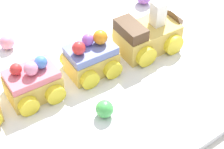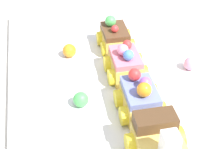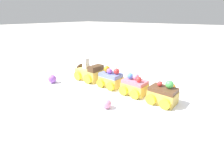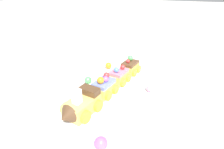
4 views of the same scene
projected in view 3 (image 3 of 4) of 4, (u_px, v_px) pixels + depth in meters
The scene contains 10 objects.
ground_plane at pixel (119, 89), 0.60m from camera, with size 10.00×10.00×0.00m, color beige.
display_board at pixel (119, 88), 0.60m from camera, with size 0.73×0.37×0.01m, color white.
cake_train_locomotive at pixel (88, 72), 0.66m from camera, with size 0.13×0.08×0.08m.
cake_car_blueberry at pixel (111, 79), 0.59m from camera, with size 0.08×0.07×0.07m.
cake_car_strawberry at pixel (134, 87), 0.54m from camera, with size 0.08×0.07×0.06m.
cake_car_chocolate at pixel (163, 95), 0.48m from camera, with size 0.08×0.07×0.07m.
gumball_pink at pixel (107, 104), 0.45m from camera, with size 0.02×0.02×0.02m, color pink.
gumball_green at pixel (133, 78), 0.64m from camera, with size 0.02×0.02×0.02m, color #4CBC56.
gumball_purple at pixel (52, 79), 0.62m from camera, with size 0.03×0.03×0.03m, color #9956C6.
gumball_orange at pixel (171, 87), 0.56m from camera, with size 0.03×0.03×0.03m, color orange.
Camera 3 is at (-0.31, 0.46, 0.24)m, focal length 28.00 mm.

